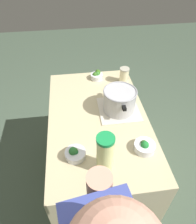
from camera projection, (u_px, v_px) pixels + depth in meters
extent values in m
plane|color=#485947|center=(98.00, 178.00, 2.15)|extent=(8.00, 8.00, 0.00)
cube|color=#C6B78B|center=(98.00, 153.00, 1.85)|extent=(1.22, 0.73, 0.88)
cube|color=beige|center=(119.00, 109.00, 1.60)|extent=(0.31, 0.30, 0.01)
cylinder|color=#B7B7BC|center=(119.00, 101.00, 1.54)|extent=(0.24, 0.24, 0.17)
torus|color=#99999E|center=(120.00, 91.00, 1.48)|extent=(0.25, 0.25, 0.01)
cube|color=black|center=(116.00, 85.00, 1.61)|extent=(0.04, 0.02, 0.02)
cube|color=black|center=(124.00, 108.00, 1.41)|extent=(0.04, 0.02, 0.02)
cylinder|color=#EEEE97|center=(105.00, 155.00, 1.14)|extent=(0.10, 0.10, 0.26)
cylinder|color=#168B42|center=(106.00, 139.00, 1.05)|extent=(0.10, 0.10, 0.02)
ellipsoid|color=yellow|center=(106.00, 153.00, 1.10)|extent=(0.04, 0.04, 0.01)
cylinder|color=beige|center=(124.00, 76.00, 1.83)|extent=(0.08, 0.08, 0.13)
cylinder|color=#B2AD99|center=(125.00, 69.00, 1.79)|extent=(0.08, 0.08, 0.01)
cylinder|color=silver|center=(97.00, 76.00, 1.90)|extent=(0.11, 0.11, 0.05)
ellipsoid|color=#386A23|center=(95.00, 75.00, 1.88)|extent=(0.05, 0.05, 0.05)
ellipsoid|color=#37661A|center=(98.00, 73.00, 1.89)|extent=(0.05, 0.05, 0.06)
ellipsoid|color=#35752B|center=(97.00, 74.00, 1.88)|extent=(0.04, 0.04, 0.05)
cylinder|color=silver|center=(144.00, 147.00, 1.31)|extent=(0.13, 0.13, 0.05)
ellipsoid|color=#228134|center=(145.00, 145.00, 1.29)|extent=(0.05, 0.05, 0.06)
ellipsoid|color=#376527|center=(144.00, 143.00, 1.31)|extent=(0.04, 0.04, 0.05)
cylinder|color=silver|center=(75.00, 154.00, 1.28)|extent=(0.13, 0.13, 0.04)
ellipsoid|color=#3B7429|center=(75.00, 151.00, 1.26)|extent=(0.04, 0.04, 0.04)
ellipsoid|color=#2D7835|center=(73.00, 151.00, 1.26)|extent=(0.05, 0.05, 0.06)
ellipsoid|color=#227636|center=(75.00, 152.00, 1.26)|extent=(0.04, 0.04, 0.04)
cylinder|color=tan|center=(99.00, 201.00, 0.70)|extent=(0.08, 0.08, 0.30)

